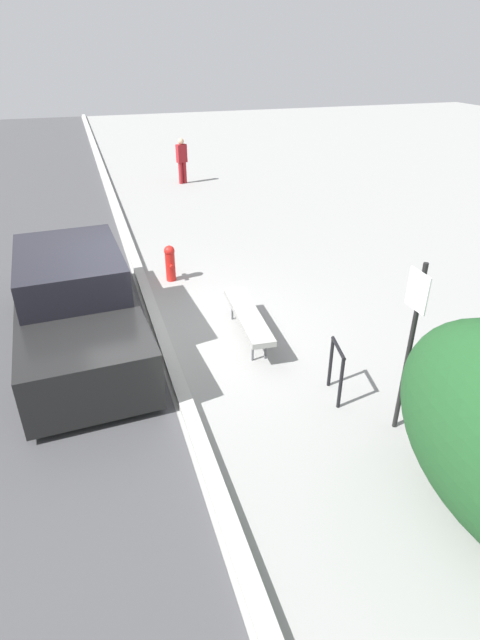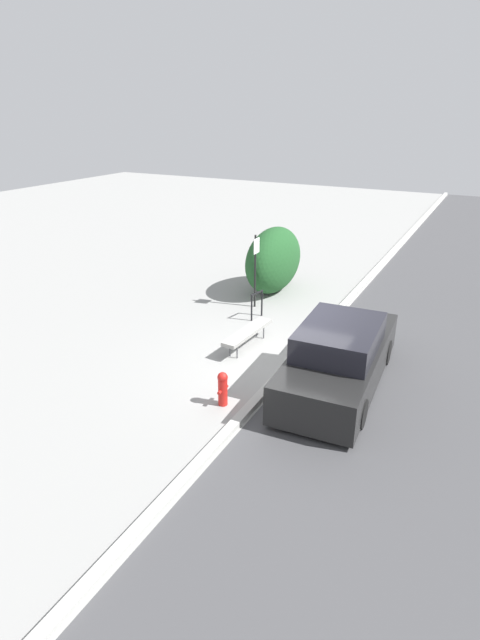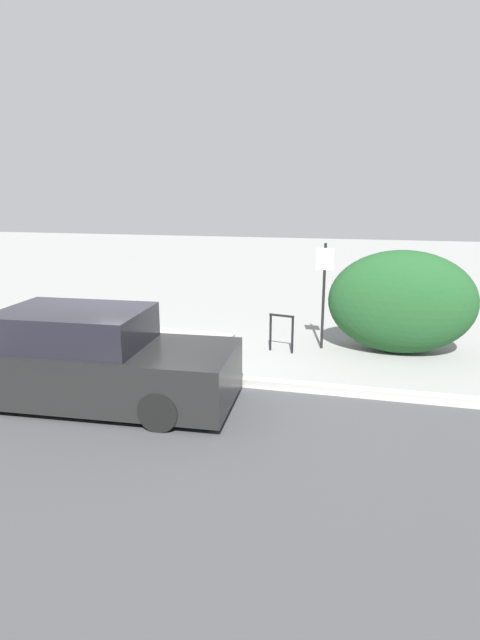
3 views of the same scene
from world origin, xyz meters
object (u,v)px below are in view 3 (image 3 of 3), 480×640
at_px(bench, 188,335).
at_px(fire_hydrant, 52,337).
at_px(sign_post, 324,286).
at_px(bike_rack, 281,329).
at_px(parked_car_near, 86,361).

bearing_deg(bench, fire_hydrant, -160.11).
bearing_deg(sign_post, bike_rack, -150.86).
distance_m(bike_rack, sign_post, 1.29).
distance_m(bike_rack, parked_car_near, 4.27).
relative_size(bench, parked_car_near, 0.41).
xyz_separation_m(bench, parked_car_near, (-0.78, -2.68, 0.26)).
xyz_separation_m(bench, bike_rack, (1.89, 0.65, 0.08)).
bearing_deg(parked_car_near, bench, 70.72).
xyz_separation_m(bike_rack, parked_car_near, (-2.66, -3.33, 0.18)).
bearing_deg(parked_car_near, fire_hydrant, 132.51).
bearing_deg(bike_rack, sign_post, 29.14).
xyz_separation_m(bike_rack, sign_post, (0.82, 0.46, 0.88)).
bearing_deg(fire_hydrant, parked_car_near, -44.36).
height_order(sign_post, parked_car_near, sign_post).
relative_size(sign_post, parked_car_near, 0.48).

